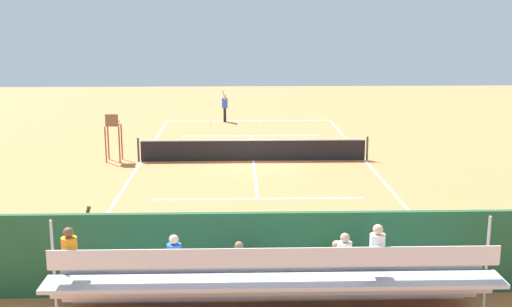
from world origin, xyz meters
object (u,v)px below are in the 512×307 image
(tennis_net, at_px, (253,150))
(equipment_bag, at_px, (263,277))
(courtside_bench, at_px, (331,259))
(tennis_player, at_px, (225,105))
(bleacher_stand, at_px, (270,280))
(umpire_chair, at_px, (113,132))
(tennis_ball_near, at_px, (256,127))
(tennis_ball_far, at_px, (211,125))
(tennis_racket, at_px, (209,122))
(line_judge, at_px, (86,245))

(tennis_net, distance_m, equipment_bag, 13.40)
(courtside_bench, relative_size, tennis_player, 0.93)
(bleacher_stand, xyz_separation_m, umpire_chair, (6.17, -15.46, 0.38))
(tennis_net, bearing_deg, tennis_player, -82.19)
(tennis_ball_near, bearing_deg, tennis_player, -47.01)
(equipment_bag, distance_m, tennis_player, 24.10)
(tennis_net, xyz_separation_m, tennis_player, (1.46, -10.64, 0.51))
(courtside_bench, height_order, tennis_ball_far, courtside_bench)
(tennis_net, relative_size, courtside_bench, 5.72)
(tennis_ball_far, bearing_deg, equipment_bag, 95.43)
(tennis_net, distance_m, tennis_ball_far, 9.71)
(bleacher_stand, distance_m, tennis_racket, 25.86)
(tennis_racket, relative_size, tennis_ball_near, 8.88)
(courtside_bench, relative_size, tennis_ball_near, 27.27)
(tennis_net, xyz_separation_m, umpire_chair, (6.20, -0.11, 0.81))
(umpire_chair, height_order, tennis_player, umpire_chair)
(equipment_bag, height_order, tennis_ball_near, equipment_bag)
(bleacher_stand, height_order, courtside_bench, bleacher_stand)
(tennis_ball_near, bearing_deg, equipment_bag, 88.70)
(courtside_bench, relative_size, equipment_bag, 2.00)
(tennis_net, bearing_deg, equipment_bag, 89.51)
(courtside_bench, distance_m, tennis_ball_far, 23.03)
(tennis_player, bearing_deg, tennis_ball_far, 55.96)
(bleacher_stand, bearing_deg, courtside_bench, -127.53)
(tennis_net, height_order, bleacher_stand, bleacher_stand)
(equipment_bag, distance_m, tennis_ball_near, 22.07)
(bleacher_stand, bearing_deg, tennis_player, -86.85)
(tennis_player, bearing_deg, umpire_chair, 65.78)
(courtside_bench, xyz_separation_m, equipment_bag, (1.69, 0.13, -0.38))
(bleacher_stand, distance_m, courtside_bench, 2.66)
(tennis_ball_near, bearing_deg, bleacher_stand, 89.01)
(tennis_player, bearing_deg, equipment_bag, 93.20)
(tennis_net, distance_m, umpire_chair, 6.25)
(tennis_racket, distance_m, line_judge, 23.80)
(tennis_player, height_order, line_judge, same)
(courtside_bench, xyz_separation_m, line_judge, (5.93, 0.06, 0.46))
(tennis_ball_far, bearing_deg, tennis_player, -124.04)
(tennis_ball_near, bearing_deg, tennis_racket, -31.22)
(bleacher_stand, distance_m, tennis_ball_far, 24.90)
(tennis_ball_near, height_order, line_judge, line_judge)
(umpire_chair, relative_size, tennis_ball_near, 32.42)
(tennis_net, bearing_deg, line_judge, 71.90)
(bleacher_stand, distance_m, umpire_chair, 16.65)
(umpire_chair, xyz_separation_m, line_judge, (-1.84, 13.44, -0.30))
(tennis_net, xyz_separation_m, courtside_bench, (-1.57, 13.27, 0.06))
(tennis_player, relative_size, tennis_ball_near, 29.18)
(courtside_bench, bearing_deg, bleacher_stand, 52.47)
(tennis_racket, bearing_deg, courtside_bench, 99.61)
(umpire_chair, xyz_separation_m, courtside_bench, (-7.77, 13.38, -0.76))
(courtside_bench, bearing_deg, tennis_net, -83.25)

